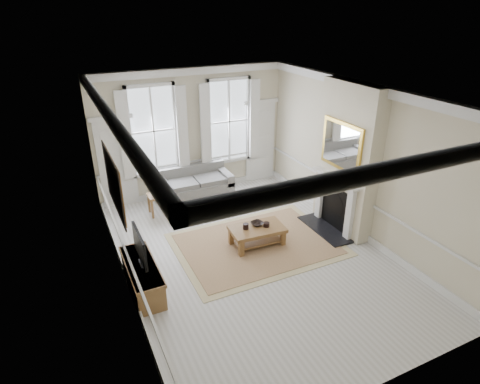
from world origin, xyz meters
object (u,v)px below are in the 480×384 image
side_table (157,199)px  tv_stand (143,277)px  sofa (195,186)px  coffee_table (257,231)px

side_table → tv_stand: 2.97m
sofa → coffee_table: (0.44, -2.78, -0.01)m
coffee_table → tv_stand: bearing=-166.8°
sofa → side_table: bearing=-159.7°
side_table → tv_stand: bearing=-110.2°
side_table → tv_stand: tv_stand is taller
tv_stand → sofa: bearing=56.0°
coffee_table → side_table: bearing=127.8°
side_table → tv_stand: size_ratio=0.35×
side_table → coffee_table: bearing=-56.1°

